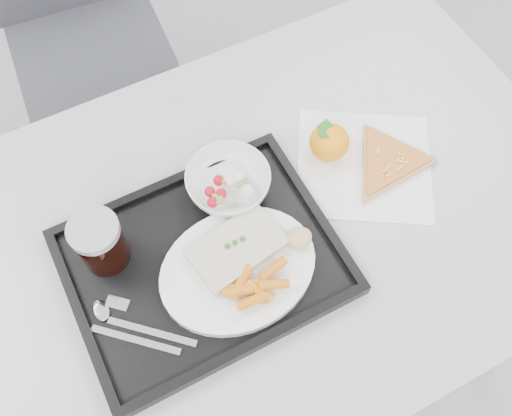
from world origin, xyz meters
name	(u,v)px	position (x,y,z in m)	size (l,w,h in m)	color
table	(264,235)	(0.00, 0.30, 0.68)	(1.20, 0.80, 0.75)	silver
chair	(74,12)	(-0.11, 1.20, 0.54)	(0.45, 0.45, 0.93)	#323339
tray	(203,263)	(-0.13, 0.27, 0.76)	(0.45, 0.35, 0.03)	black
dinner_plate	(238,269)	(-0.09, 0.23, 0.77)	(0.27, 0.27, 0.02)	white
fish_fillet	(236,248)	(-0.08, 0.26, 0.79)	(0.17, 0.12, 0.03)	beige
bread_roll	(299,238)	(0.02, 0.22, 0.80)	(0.05, 0.04, 0.03)	beige
salad_bowl	(228,182)	(-0.03, 0.38, 0.79)	(0.15, 0.15, 0.05)	white
cola_glass	(100,242)	(-0.28, 0.36, 0.82)	(0.08, 0.08, 0.11)	black
cutlery	(127,324)	(-0.29, 0.23, 0.77)	(0.15, 0.15, 0.01)	silver
napkin	(364,165)	(0.22, 0.31, 0.75)	(0.34, 0.34, 0.00)	white
tangerine	(329,142)	(0.17, 0.37, 0.79)	(0.09, 0.09, 0.07)	orange
pizza_slice	(389,162)	(0.26, 0.29, 0.76)	(0.29, 0.29, 0.02)	tan
carrot_pile	(254,287)	(-0.08, 0.18, 0.79)	(0.12, 0.08, 0.03)	orange
salad_contents	(229,182)	(-0.03, 0.37, 0.80)	(0.09, 0.08, 0.02)	#B60D1B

